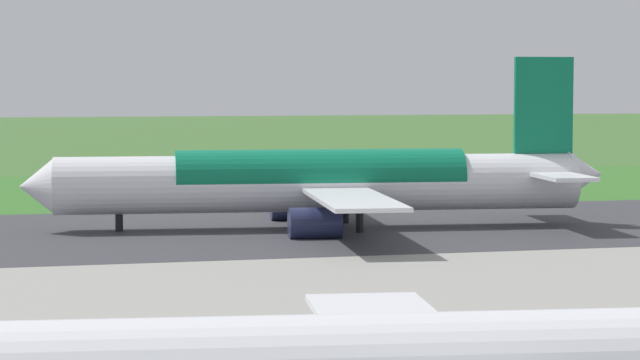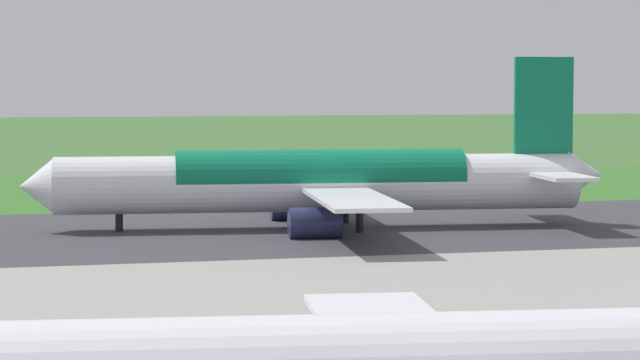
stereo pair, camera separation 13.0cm
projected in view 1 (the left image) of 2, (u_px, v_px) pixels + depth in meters
name	position (u px, v px, depth m)	size (l,w,h in m)	color
ground_plane	(309.00, 229.00, 119.54)	(800.00, 800.00, 0.00)	#3D662D
runway_asphalt	(309.00, 229.00, 119.54)	(600.00, 38.89, 0.06)	#38383D
grass_verge_foreground	(241.00, 197.00, 152.95)	(600.00, 80.00, 0.04)	#346B27
airliner_main	(324.00, 182.00, 119.51)	(54.15, 44.38, 15.88)	white
no_stopping_sign	(412.00, 177.00, 162.41)	(0.60, 0.10, 2.81)	slate
traffic_cone_orange	(379.00, 194.00, 154.11)	(0.40, 0.40, 0.55)	orange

